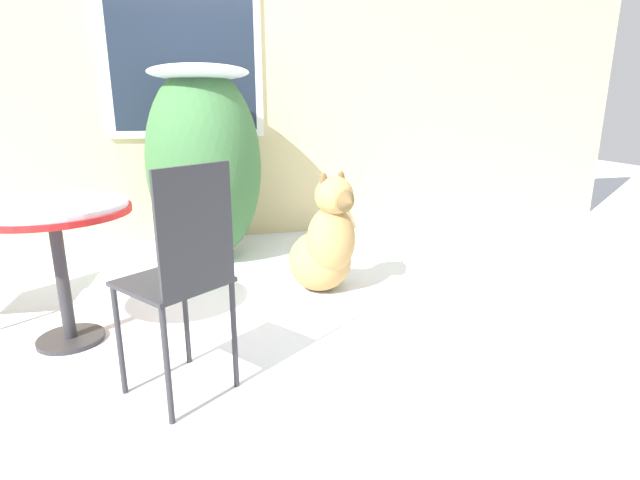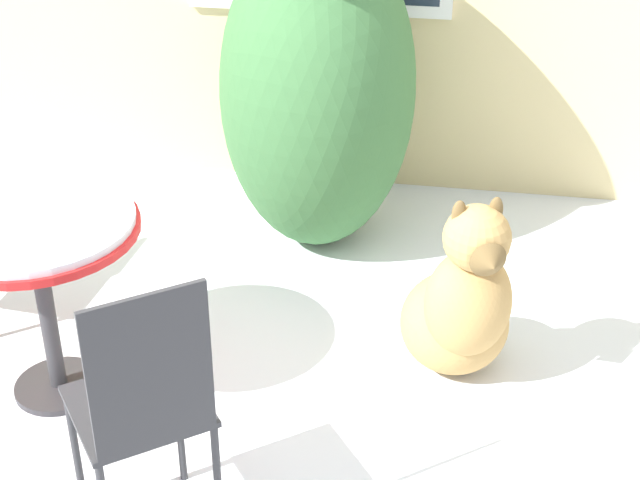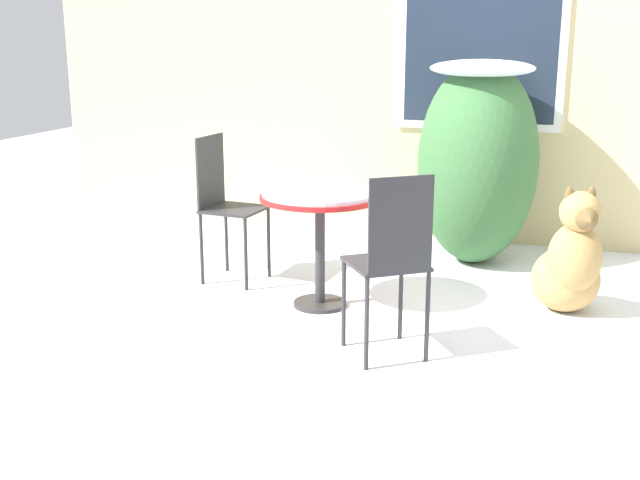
% 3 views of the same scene
% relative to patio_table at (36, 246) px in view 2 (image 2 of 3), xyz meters
% --- Properties ---
extents(ground_plane, '(16.00, 16.00, 0.00)m').
position_rel_patio_table_xyz_m(ground_plane, '(0.94, -0.28, -0.62)').
color(ground_plane, silver).
extents(shrub_left, '(0.86, 1.00, 1.46)m').
position_rel_patio_table_xyz_m(shrub_left, '(0.76, 1.30, 0.15)').
color(shrub_left, '#386638').
rests_on(shrub_left, ground_plane).
extents(patio_table, '(0.73, 0.73, 0.73)m').
position_rel_patio_table_xyz_m(patio_table, '(0.00, 0.00, 0.00)').
color(patio_table, '#2D2D30').
rests_on(patio_table, ground_plane).
extents(patio_chair_far_side, '(0.52, 0.52, 0.99)m').
position_rel_patio_table_xyz_m(patio_chair_far_side, '(0.60, -0.67, -0.07)').
color(patio_chair_far_side, '#2D2D30').
rests_on(patio_chair_far_side, ground_plane).
extents(dog, '(0.53, 0.61, 0.79)m').
position_rel_patio_table_xyz_m(dog, '(1.46, 0.34, -0.32)').
color(dog, tan).
rests_on(dog, ground_plane).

